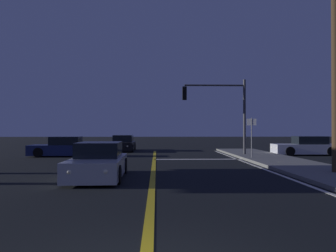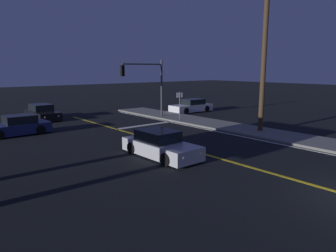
{
  "view_description": "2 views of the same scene",
  "coord_description": "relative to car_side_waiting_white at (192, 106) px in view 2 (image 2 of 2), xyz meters",
  "views": [
    {
      "loc": [
        0.15,
        -4.1,
        1.83
      ],
      "look_at": [
        0.84,
        16.84,
        2.04
      ],
      "focal_mm": 36.38,
      "sensor_mm": 36.0,
      "label": 1
    },
    {
      "loc": [
        -11.69,
        -3.47,
        4.46
      ],
      "look_at": [
        -0.58,
        9.88,
        1.26
      ],
      "focal_mm": 33.48,
      "sensor_mm": 36.0,
      "label": 2
    }
  ],
  "objects": [
    {
      "name": "car_side_waiting_white",
      "position": [
        0.0,
        0.0,
        0.0
      ],
      "size": [
        4.67,
        2.06,
        1.34
      ],
      "rotation": [
        0.0,
        0.0,
        1.52
      ],
      "color": "silver",
      "rests_on": "ground"
    },
    {
      "name": "utility_pole_right",
      "position": [
        -3.62,
        -10.72,
        5.28
      ],
      "size": [
        1.84,
        0.34,
        11.39
      ],
      "color": "#42301E",
      "rests_on": "ground"
    },
    {
      "name": "car_distant_tail_black",
      "position": [
        -13.54,
        4.97,
        0.0
      ],
      "size": [
        1.93,
        4.6,
        1.34
      ],
      "rotation": [
        0.0,
        0.0,
        3.14
      ],
      "color": "black",
      "rests_on": "ground"
    },
    {
      "name": "street_sign_corner",
      "position": [
        -5.02,
        -3.73,
        1.11
      ],
      "size": [
        0.56,
        0.13,
        2.52
      ],
      "color": "slate",
      "rests_on": "ground"
    },
    {
      "name": "sidewalk_right",
      "position": [
        -3.92,
        -10.76,
        -0.51
      ],
      "size": [
        3.2,
        32.48,
        0.15
      ],
      "primitive_type": "cube",
      "color": "slate",
      "rests_on": "ground"
    },
    {
      "name": "lane_line_edge_right",
      "position": [
        -5.77,
        -10.76,
        -0.58
      ],
      "size": [
        0.16,
        30.68,
        0.01
      ],
      "primitive_type": "cube",
      "color": "silver",
      "rests_on": "ground"
    },
    {
      "name": "lane_line_center",
      "position": [
        -10.85,
        -10.76,
        -0.58
      ],
      "size": [
        0.2,
        30.68,
        0.01
      ],
      "primitive_type": "cube",
      "color": "gold",
      "rests_on": "ground"
    },
    {
      "name": "car_far_approaching_navy",
      "position": [
        -17.05,
        -0.65,
        -0.0
      ],
      "size": [
        4.29,
        1.97,
        1.34
      ],
      "rotation": [
        0.0,
        0.0,
        1.59
      ],
      "color": "navy",
      "rests_on": "ground"
    },
    {
      "name": "traffic_signal_near_right",
      "position": [
        -6.36,
        -0.93,
        2.94
      ],
      "size": [
        4.32,
        0.28,
        5.22
      ],
      "rotation": [
        0.0,
        0.0,
        3.14
      ],
      "color": "#38383D",
      "rests_on": "ground"
    },
    {
      "name": "car_following_oncoming_silver",
      "position": [
        -12.88,
        -11.03,
        -0.0
      ],
      "size": [
        1.97,
        4.55,
        1.34
      ],
      "rotation": [
        0.0,
        0.0,
        3.16
      ],
      "color": "#B2B5BA",
      "rests_on": "ground"
    },
    {
      "name": "stop_bar",
      "position": [
        -8.19,
        -3.23,
        -0.58
      ],
      "size": [
        5.32,
        0.5,
        0.01
      ],
      "primitive_type": "cube",
      "color": "silver",
      "rests_on": "ground"
    }
  ]
}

